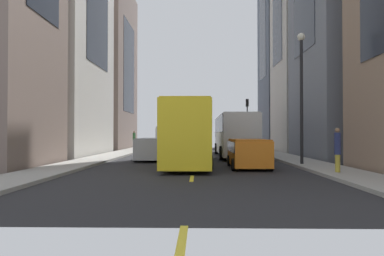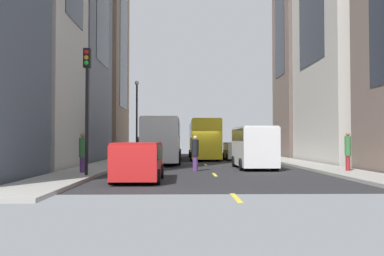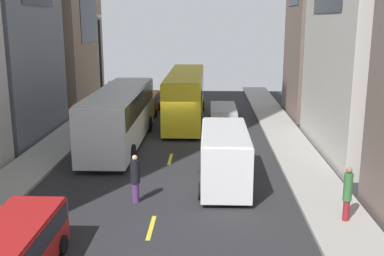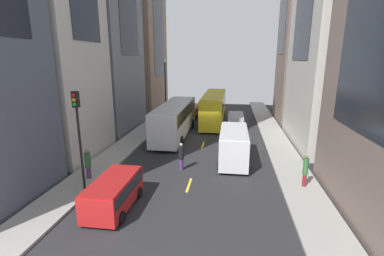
{
  "view_description": "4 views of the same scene",
  "coord_description": "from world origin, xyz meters",
  "px_view_note": "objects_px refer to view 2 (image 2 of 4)",
  "views": [
    {
      "loc": [
        -0.3,
        27.0,
        1.88
      ],
      "look_at": [
        0.26,
        -0.75,
        2.34
      ],
      "focal_mm": 32.16,
      "sensor_mm": 36.0,
      "label": 1
    },
    {
      "loc": [
        -1.62,
        -33.49,
        1.76
      ],
      "look_at": [
        -0.94,
        -2.84,
        2.68
      ],
      "focal_mm": 38.33,
      "sensor_mm": 36.0,
      "label": 2
    },
    {
      "loc": [
        2.04,
        -28.0,
        7.36
      ],
      "look_at": [
        1.17,
        -4.0,
        1.69
      ],
      "focal_mm": 43.35,
      "sensor_mm": 36.0,
      "label": 3
    },
    {
      "loc": [
        2.5,
        -28.52,
        7.82
      ],
      "look_at": [
        -1.15,
        -3.26,
        1.37
      ],
      "focal_mm": 25.82,
      "sensor_mm": 36.0,
      "label": 4
    }
  ],
  "objects_px": {
    "car_red_2": "(138,158)",
    "pedestrian_crossing_near": "(138,145)",
    "pedestrian_walking_far": "(83,151)",
    "pedestrian_waiting_curb": "(348,150)",
    "streetcar_yellow": "(203,137)",
    "city_bus_white": "(163,137)",
    "car_orange_0": "(169,148)",
    "pedestrian_crossing_mid": "(195,152)",
    "delivery_van_white": "(254,144)",
    "traffic_light_near_corner": "(87,87)",
    "car_silver_1": "(235,150)"
  },
  "relations": [
    {
      "from": "car_red_2",
      "to": "pedestrian_crossing_near",
      "type": "xyz_separation_m",
      "value": [
        -3.0,
        27.31,
        0.24
      ]
    },
    {
      "from": "pedestrian_walking_far",
      "to": "pedestrian_waiting_curb",
      "type": "xyz_separation_m",
      "value": [
        13.75,
        0.76,
        0.04
      ]
    },
    {
      "from": "streetcar_yellow",
      "to": "car_red_2",
      "type": "height_order",
      "value": "streetcar_yellow"
    },
    {
      "from": "city_bus_white",
      "to": "pedestrian_walking_far",
      "type": "distance_m",
      "value": 11.96
    },
    {
      "from": "car_orange_0",
      "to": "pedestrian_crossing_mid",
      "type": "xyz_separation_m",
      "value": [
        2.08,
        -18.37,
        0.13
      ]
    },
    {
      "from": "delivery_van_white",
      "to": "car_orange_0",
      "type": "bearing_deg",
      "value": 109.6
    },
    {
      "from": "city_bus_white",
      "to": "pedestrian_crossing_mid",
      "type": "distance_m",
      "value": 9.19
    },
    {
      "from": "city_bus_white",
      "to": "pedestrian_crossing_mid",
      "type": "height_order",
      "value": "city_bus_white"
    },
    {
      "from": "pedestrian_crossing_near",
      "to": "pedestrian_walking_far",
      "type": "distance_m",
      "value": 24.21
    },
    {
      "from": "city_bus_white",
      "to": "streetcar_yellow",
      "type": "bearing_deg",
      "value": 63.14
    },
    {
      "from": "pedestrian_crossing_mid",
      "to": "traffic_light_near_corner",
      "type": "bearing_deg",
      "value": 93.81
    },
    {
      "from": "car_orange_0",
      "to": "traffic_light_near_corner",
      "type": "height_order",
      "value": "traffic_light_near_corner"
    },
    {
      "from": "delivery_van_white",
      "to": "pedestrian_waiting_curb",
      "type": "distance_m",
      "value": 5.85
    },
    {
      "from": "streetcar_yellow",
      "to": "pedestrian_crossing_near",
      "type": "bearing_deg",
      "value": 139.71
    },
    {
      "from": "pedestrian_crossing_mid",
      "to": "delivery_van_white",
      "type": "bearing_deg",
      "value": -94.82
    },
    {
      "from": "car_silver_1",
      "to": "pedestrian_walking_far",
      "type": "xyz_separation_m",
      "value": [
        -9.7,
        -15.79,
        0.27
      ]
    },
    {
      "from": "pedestrian_walking_far",
      "to": "car_red_2",
      "type": "bearing_deg",
      "value": -58.98
    },
    {
      "from": "car_silver_1",
      "to": "car_red_2",
      "type": "height_order",
      "value": "car_red_2"
    },
    {
      "from": "pedestrian_crossing_near",
      "to": "pedestrian_waiting_curb",
      "type": "distance_m",
      "value": 27.13
    },
    {
      "from": "city_bus_white",
      "to": "car_silver_1",
      "type": "xyz_separation_m",
      "value": [
        6.23,
        4.37,
        -1.08
      ]
    },
    {
      "from": "city_bus_white",
      "to": "traffic_light_near_corner",
      "type": "bearing_deg",
      "value": -102.67
    },
    {
      "from": "car_silver_1",
      "to": "pedestrian_crossing_mid",
      "type": "xyz_separation_m",
      "value": [
        -3.97,
        -13.23,
        0.14
      ]
    },
    {
      "from": "car_silver_1",
      "to": "pedestrian_crossing_mid",
      "type": "relative_size",
      "value": 2.18
    },
    {
      "from": "traffic_light_near_corner",
      "to": "pedestrian_waiting_curb",
      "type": "bearing_deg",
      "value": 10.0
    },
    {
      "from": "pedestrian_crossing_near",
      "to": "traffic_light_near_corner",
      "type": "distance_m",
      "value": 25.96
    },
    {
      "from": "car_red_2",
      "to": "pedestrian_crossing_mid",
      "type": "xyz_separation_m",
      "value": [
        2.61,
        5.66,
        0.09
      ]
    },
    {
      "from": "pedestrian_walking_far",
      "to": "pedestrian_crossing_near",
      "type": "bearing_deg",
      "value": 75.52
    },
    {
      "from": "pedestrian_crossing_near",
      "to": "pedestrian_crossing_mid",
      "type": "xyz_separation_m",
      "value": [
        5.61,
        -21.65,
        -0.15
      ]
    },
    {
      "from": "streetcar_yellow",
      "to": "pedestrian_waiting_curb",
      "type": "distance_m",
      "value": 18.9
    },
    {
      "from": "pedestrian_walking_far",
      "to": "car_silver_1",
      "type": "bearing_deg",
      "value": 44.25
    },
    {
      "from": "pedestrian_crossing_near",
      "to": "pedestrian_crossing_mid",
      "type": "height_order",
      "value": "pedestrian_crossing_near"
    },
    {
      "from": "delivery_van_white",
      "to": "pedestrian_waiting_curb",
      "type": "height_order",
      "value": "delivery_van_white"
    },
    {
      "from": "streetcar_yellow",
      "to": "pedestrian_crossing_mid",
      "type": "distance_m",
      "value": 15.91
    },
    {
      "from": "pedestrian_walking_far",
      "to": "streetcar_yellow",
      "type": "bearing_deg",
      "value": 54.98
    },
    {
      "from": "delivery_van_white",
      "to": "pedestrian_walking_far",
      "type": "distance_m",
      "value": 10.53
    },
    {
      "from": "delivery_van_white",
      "to": "car_orange_0",
      "type": "distance_m",
      "value": 17.25
    },
    {
      "from": "car_orange_0",
      "to": "pedestrian_crossing_mid",
      "type": "bearing_deg",
      "value": -83.53
    },
    {
      "from": "car_red_2",
      "to": "pedestrian_crossing_near",
      "type": "bearing_deg",
      "value": 96.27
    },
    {
      "from": "car_silver_1",
      "to": "traffic_light_near_corner",
      "type": "bearing_deg",
      "value": -117.8
    },
    {
      "from": "car_orange_0",
      "to": "car_red_2",
      "type": "relative_size",
      "value": 1.01
    },
    {
      "from": "delivery_van_white",
      "to": "traffic_light_near_corner",
      "type": "height_order",
      "value": "traffic_light_near_corner"
    },
    {
      "from": "streetcar_yellow",
      "to": "car_red_2",
      "type": "bearing_deg",
      "value": -100.22
    },
    {
      "from": "pedestrian_walking_far",
      "to": "city_bus_white",
      "type": "bearing_deg",
      "value": 58.93
    },
    {
      "from": "pedestrian_crossing_near",
      "to": "traffic_light_near_corner",
      "type": "height_order",
      "value": "traffic_light_near_corner"
    },
    {
      "from": "car_silver_1",
      "to": "pedestrian_crossing_near",
      "type": "relative_size",
      "value": 2.22
    },
    {
      "from": "pedestrian_walking_far",
      "to": "pedestrian_crossing_mid",
      "type": "bearing_deg",
      "value": 9.9
    },
    {
      "from": "city_bus_white",
      "to": "pedestrian_walking_far",
      "type": "relative_size",
      "value": 5.77
    },
    {
      "from": "city_bus_white",
      "to": "car_red_2",
      "type": "distance_m",
      "value": 14.55
    },
    {
      "from": "pedestrian_crossing_near",
      "to": "pedestrian_waiting_curb",
      "type": "height_order",
      "value": "pedestrian_waiting_curb"
    },
    {
      "from": "car_silver_1",
      "to": "pedestrian_waiting_curb",
      "type": "bearing_deg",
      "value": -74.92
    }
  ]
}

